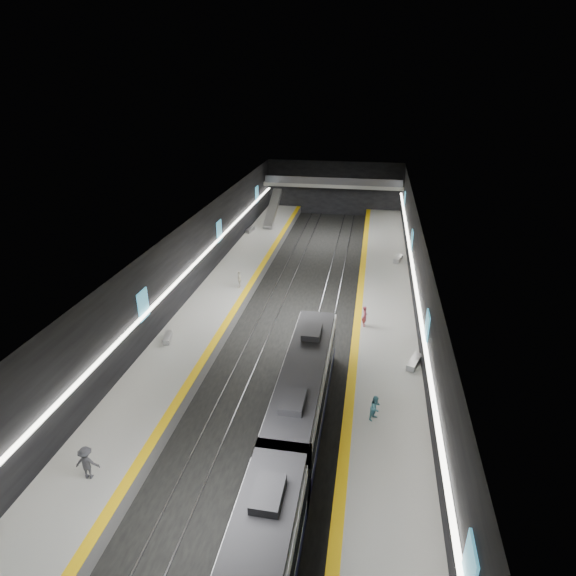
% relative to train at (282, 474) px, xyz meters
% --- Properties ---
extents(ground, '(70.00, 70.00, 0.00)m').
position_rel_train_xyz_m(ground, '(-2.50, 19.71, -2.20)').
color(ground, black).
rests_on(ground, ground).
extents(ceiling, '(20.00, 70.00, 0.04)m').
position_rel_train_xyz_m(ceiling, '(-2.50, 19.71, 5.80)').
color(ceiling, beige).
rests_on(ceiling, wall_left).
extents(wall_left, '(0.04, 70.00, 8.00)m').
position_rel_train_xyz_m(wall_left, '(-12.50, 19.71, 1.80)').
color(wall_left, black).
rests_on(wall_left, ground).
extents(wall_right, '(0.04, 70.00, 8.00)m').
position_rel_train_xyz_m(wall_right, '(7.50, 19.71, 1.80)').
color(wall_right, black).
rests_on(wall_right, ground).
extents(wall_back, '(20.00, 0.04, 8.00)m').
position_rel_train_xyz_m(wall_back, '(-2.50, 54.71, 1.80)').
color(wall_back, black).
rests_on(wall_back, ground).
extents(platform_left, '(5.00, 70.00, 1.00)m').
position_rel_train_xyz_m(platform_left, '(-10.00, 19.71, -1.70)').
color(platform_left, slate).
rests_on(platform_left, ground).
extents(tile_surface_left, '(5.00, 70.00, 0.02)m').
position_rel_train_xyz_m(tile_surface_left, '(-10.00, 19.71, -1.19)').
color(tile_surface_left, '#A7A7A2').
rests_on(tile_surface_left, platform_left).
extents(tactile_strip_left, '(0.60, 70.00, 0.02)m').
position_rel_train_xyz_m(tactile_strip_left, '(-7.80, 19.71, -1.18)').
color(tactile_strip_left, yellow).
rests_on(tactile_strip_left, platform_left).
extents(platform_right, '(5.00, 70.00, 1.00)m').
position_rel_train_xyz_m(platform_right, '(5.00, 19.71, -1.70)').
color(platform_right, slate).
rests_on(platform_right, ground).
extents(tile_surface_right, '(5.00, 70.00, 0.02)m').
position_rel_train_xyz_m(tile_surface_right, '(5.00, 19.71, -1.19)').
color(tile_surface_right, '#A7A7A2').
rests_on(tile_surface_right, platform_right).
extents(tactile_strip_right, '(0.60, 70.00, 0.02)m').
position_rel_train_xyz_m(tactile_strip_right, '(2.80, 19.71, -1.18)').
color(tactile_strip_right, yellow).
rests_on(tactile_strip_right, platform_right).
extents(rails, '(6.52, 70.00, 0.12)m').
position_rel_train_xyz_m(rails, '(-2.50, 19.71, -2.14)').
color(rails, gray).
rests_on(rails, ground).
extents(train, '(2.69, 28.63, 3.60)m').
position_rel_train_xyz_m(train, '(0.00, 0.00, 0.00)').
color(train, black).
rests_on(train, ground).
extents(ad_posters, '(19.94, 53.50, 2.20)m').
position_rel_train_xyz_m(ad_posters, '(-2.50, 20.71, 2.30)').
color(ad_posters, '#47ADD5').
rests_on(ad_posters, wall_left).
extents(cove_light_left, '(0.25, 68.60, 0.12)m').
position_rel_train_xyz_m(cove_light_left, '(-12.30, 19.71, 1.60)').
color(cove_light_left, white).
rests_on(cove_light_left, wall_left).
extents(cove_light_right, '(0.25, 68.60, 0.12)m').
position_rel_train_xyz_m(cove_light_right, '(7.30, 19.71, 1.60)').
color(cove_light_right, white).
rests_on(cove_light_right, wall_right).
extents(mezzanine_bridge, '(20.00, 3.00, 1.50)m').
position_rel_train_xyz_m(mezzanine_bridge, '(-2.50, 52.64, 2.84)').
color(mezzanine_bridge, gray).
rests_on(mezzanine_bridge, wall_left).
extents(escalator, '(1.20, 7.50, 3.92)m').
position_rel_train_xyz_m(escalator, '(-10.00, 45.71, 0.70)').
color(escalator, '#99999E').
rests_on(escalator, platform_left).
extents(bench_left_near, '(0.92, 1.77, 0.42)m').
position_rel_train_xyz_m(bench_left_near, '(-11.42, 12.87, -0.99)').
color(bench_left_near, '#99999E').
rests_on(bench_left_near, platform_left).
extents(bench_left_far, '(0.79, 1.99, 0.47)m').
position_rel_train_xyz_m(bench_left_far, '(-12.00, 40.88, -0.96)').
color(bench_left_far, '#99999E').
rests_on(bench_left_far, platform_left).
extents(bench_right_near, '(1.21, 2.09, 0.49)m').
position_rel_train_xyz_m(bench_right_near, '(7.00, 12.61, -0.95)').
color(bench_right_near, '#99999E').
rests_on(bench_right_near, platform_right).
extents(bench_right_far, '(1.11, 2.15, 0.51)m').
position_rel_train_xyz_m(bench_right_far, '(6.51, 33.38, -0.94)').
color(bench_right_far, '#99999E').
rests_on(bench_right_far, platform_right).
extents(passenger_right_a, '(0.47, 0.66, 1.71)m').
position_rel_train_xyz_m(passenger_right_a, '(3.37, 17.86, -0.34)').
color(passenger_right_a, '#A93F52').
rests_on(passenger_right_a, platform_right).
extents(passenger_right_b, '(0.94, 0.98, 1.60)m').
position_rel_train_xyz_m(passenger_right_b, '(4.36, 6.34, -0.40)').
color(passenger_right_b, teal).
rests_on(passenger_right_b, platform_right).
extents(passenger_left_a, '(0.61, 1.06, 1.70)m').
position_rel_train_xyz_m(passenger_left_a, '(-8.60, 23.42, -0.35)').
color(passenger_left_a, silver).
rests_on(passenger_left_a, platform_left).
extents(passenger_left_b, '(1.29, 0.85, 1.86)m').
position_rel_train_xyz_m(passenger_left_b, '(-9.81, -0.76, -0.27)').
color(passenger_left_b, '#3A3B41').
rests_on(passenger_left_b, platform_left).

